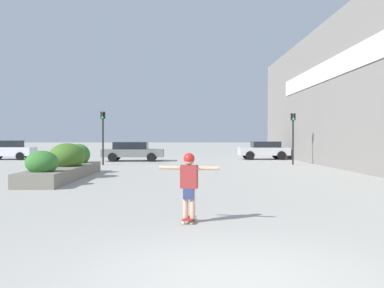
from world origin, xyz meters
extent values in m
plane|color=#A3A099|center=(0.00, 0.00, 0.00)|extent=(300.00, 300.00, 0.00)
cube|color=gray|center=(8.49, 18.01, 4.51)|extent=(0.60, 41.47, 9.02)
cube|color=silver|center=(8.15, 14.00, 5.89)|extent=(0.06, 33.45, 1.20)
cube|color=slate|center=(-5.81, 13.42, 0.26)|extent=(1.55, 8.31, 0.53)
ellipsoid|color=#33702D|center=(-5.84, 10.49, 0.86)|extent=(1.21, 1.02, 0.89)
ellipsoid|color=#3D6623|center=(-5.74, 13.60, 0.96)|extent=(1.58, 1.64, 1.16)
ellipsoid|color=#33702D|center=(-5.84, 16.06, 0.93)|extent=(1.12, 1.11, 1.08)
cube|color=maroon|center=(-0.52, 3.58, 0.09)|extent=(0.32, 0.59, 0.01)
cylinder|color=beige|center=(-0.56, 3.79, 0.03)|extent=(0.07, 0.07, 0.06)
cylinder|color=beige|center=(-0.40, 3.76, 0.03)|extent=(0.07, 0.07, 0.06)
cylinder|color=beige|center=(-0.65, 3.41, 0.03)|extent=(0.07, 0.07, 0.06)
cylinder|color=beige|center=(-0.48, 3.37, 0.03)|extent=(0.07, 0.07, 0.06)
cylinder|color=tan|center=(-0.60, 3.60, 0.41)|extent=(0.14, 0.14, 0.62)
cylinder|color=tan|center=(-0.45, 3.57, 0.41)|extent=(0.14, 0.14, 0.62)
cube|color=navy|center=(-0.52, 3.58, 0.61)|extent=(0.26, 0.23, 0.22)
cube|color=maroon|center=(-0.52, 3.58, 0.96)|extent=(0.38, 0.25, 0.49)
cylinder|color=tan|center=(-0.92, 3.67, 1.15)|extent=(0.47, 0.18, 0.08)
cylinder|color=tan|center=(-0.13, 3.49, 1.15)|extent=(0.47, 0.18, 0.08)
sphere|color=tan|center=(-0.52, 3.58, 1.31)|extent=(0.20, 0.20, 0.20)
sphere|color=red|center=(-0.52, 3.58, 1.35)|extent=(0.23, 0.23, 0.23)
cylinder|color=black|center=(16.63, 30.75, 0.35)|extent=(0.70, 0.22, 0.70)
cube|color=slate|center=(-4.38, 27.10, 0.62)|extent=(4.59, 1.92, 0.57)
cube|color=black|center=(-4.56, 27.10, 1.18)|extent=(2.53, 1.69, 0.54)
cylinder|color=black|center=(-2.95, 28.02, 0.33)|extent=(0.66, 0.22, 0.66)
cylinder|color=black|center=(-2.95, 26.19, 0.33)|extent=(0.66, 0.22, 0.66)
cylinder|color=black|center=(-5.80, 28.02, 0.33)|extent=(0.66, 0.22, 0.66)
cylinder|color=black|center=(-5.80, 26.19, 0.33)|extent=(0.66, 0.22, 0.66)
cube|color=silver|center=(-14.70, 29.55, 0.66)|extent=(3.95, 1.89, 0.70)
cube|color=black|center=(-14.86, 29.55, 1.28)|extent=(2.17, 1.67, 0.53)
cylinder|color=black|center=(-13.48, 30.45, 0.32)|extent=(0.63, 0.22, 0.63)
cylinder|color=black|center=(-13.48, 28.65, 0.32)|extent=(0.63, 0.22, 0.63)
cube|color=#BCBCC1|center=(5.98, 29.35, 0.67)|extent=(4.05, 1.87, 0.63)
cube|color=black|center=(6.14, 29.35, 1.22)|extent=(2.23, 1.65, 0.49)
cylinder|color=black|center=(4.72, 28.46, 0.35)|extent=(0.71, 0.22, 0.71)
cylinder|color=black|center=(4.72, 30.24, 0.35)|extent=(0.71, 0.22, 0.71)
cylinder|color=black|center=(7.23, 28.46, 0.35)|extent=(0.71, 0.22, 0.71)
cylinder|color=black|center=(7.23, 30.24, 0.35)|extent=(0.71, 0.22, 0.71)
cylinder|color=black|center=(-5.81, 22.46, 1.51)|extent=(0.11, 0.11, 3.01)
cube|color=black|center=(-5.81, 22.46, 3.24)|extent=(0.28, 0.20, 0.45)
sphere|color=#2D2823|center=(-5.81, 22.34, 3.39)|extent=(0.15, 0.15, 0.15)
sphere|color=#2D2823|center=(-5.81, 22.34, 3.24)|extent=(0.15, 0.15, 0.15)
sphere|color=green|center=(-5.81, 22.34, 3.09)|extent=(0.15, 0.15, 0.15)
cylinder|color=black|center=(6.61, 22.52, 1.46)|extent=(0.11, 0.11, 2.92)
cube|color=black|center=(6.61, 22.52, 3.15)|extent=(0.28, 0.20, 0.45)
sphere|color=#2D2823|center=(6.61, 22.39, 3.30)|extent=(0.15, 0.15, 0.15)
sphere|color=#2D2823|center=(6.61, 22.39, 3.15)|extent=(0.15, 0.15, 0.15)
sphere|color=green|center=(6.61, 22.39, 3.00)|extent=(0.15, 0.15, 0.15)
camera|label=1|loc=(-0.67, -5.36, 1.79)|focal=40.00mm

